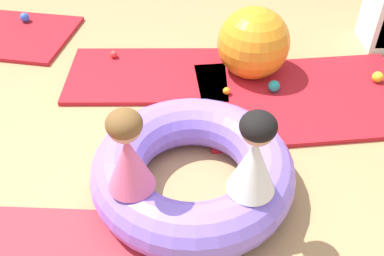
{
  "coord_description": "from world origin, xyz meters",
  "views": [
    {
      "loc": [
        0.09,
        -1.87,
        2.21
      ],
      "look_at": [
        0.14,
        0.26,
        0.36
      ],
      "focal_mm": 40.65,
      "sensor_mm": 36.0,
      "label": 1
    }
  ],
  "objects_px": {
    "play_ball_red": "(114,54)",
    "play_ball_orange": "(227,91)",
    "play_ball_teal": "(274,86)",
    "play_ball_pink": "(237,121)",
    "play_ball_yellow": "(378,77)",
    "inflatable_cushion": "(193,170)",
    "exercise_ball_large": "(253,43)",
    "child_in_white": "(255,155)",
    "play_ball_blue": "(25,17)",
    "child_in_pink": "(128,152)"
  },
  "relations": [
    {
      "from": "play_ball_red",
      "to": "play_ball_orange",
      "type": "xyz_separation_m",
      "value": [
        1.0,
        -0.6,
        -0.0
      ]
    },
    {
      "from": "play_ball_teal",
      "to": "play_ball_red",
      "type": "height_order",
      "value": "play_ball_teal"
    },
    {
      "from": "play_ball_pink",
      "to": "play_ball_yellow",
      "type": "relative_size",
      "value": 1.07
    },
    {
      "from": "play_ball_pink",
      "to": "play_ball_yellow",
      "type": "distance_m",
      "value": 1.39
    },
    {
      "from": "play_ball_pink",
      "to": "play_ball_red",
      "type": "distance_m",
      "value": 1.45
    },
    {
      "from": "inflatable_cushion",
      "to": "exercise_ball_large",
      "type": "bearing_deg",
      "value": 67.57
    },
    {
      "from": "play_ball_pink",
      "to": "child_in_white",
      "type": "bearing_deg",
      "value": -92.33
    },
    {
      "from": "inflatable_cushion",
      "to": "play_ball_blue",
      "type": "distance_m",
      "value": 2.89
    },
    {
      "from": "play_ball_pink",
      "to": "play_ball_teal",
      "type": "bearing_deg",
      "value": 51.51
    },
    {
      "from": "play_ball_red",
      "to": "play_ball_blue",
      "type": "distance_m",
      "value": 1.26
    },
    {
      "from": "inflatable_cushion",
      "to": "play_ball_yellow",
      "type": "relative_size",
      "value": 13.92
    },
    {
      "from": "child_in_white",
      "to": "child_in_pink",
      "type": "bearing_deg",
      "value": -43.96
    },
    {
      "from": "play_ball_yellow",
      "to": "play_ball_blue",
      "type": "height_order",
      "value": "play_ball_blue"
    },
    {
      "from": "child_in_pink",
      "to": "play_ball_teal",
      "type": "relative_size",
      "value": 5.35
    },
    {
      "from": "inflatable_cushion",
      "to": "exercise_ball_large",
      "type": "distance_m",
      "value": 1.46
    },
    {
      "from": "child_in_pink",
      "to": "play_ball_teal",
      "type": "distance_m",
      "value": 1.74
    },
    {
      "from": "child_in_pink",
      "to": "child_in_white",
      "type": "height_order",
      "value": "child_in_white"
    },
    {
      "from": "child_in_pink",
      "to": "play_ball_pink",
      "type": "xyz_separation_m",
      "value": [
        0.71,
        0.85,
        -0.51
      ]
    },
    {
      "from": "child_in_white",
      "to": "play_ball_blue",
      "type": "xyz_separation_m",
      "value": [
        -2.03,
        2.63,
        -0.52
      ]
    },
    {
      "from": "exercise_ball_large",
      "to": "play_ball_teal",
      "type": "bearing_deg",
      "value": -65.05
    },
    {
      "from": "child_in_pink",
      "to": "play_ball_yellow",
      "type": "bearing_deg",
      "value": 93.19
    },
    {
      "from": "play_ball_pink",
      "to": "exercise_ball_large",
      "type": "xyz_separation_m",
      "value": [
        0.2,
        0.77,
        0.22
      ]
    },
    {
      "from": "play_ball_orange",
      "to": "child_in_white",
      "type": "bearing_deg",
      "value": -89.55
    },
    {
      "from": "child_in_white",
      "to": "play_ball_pink",
      "type": "distance_m",
      "value": 1.03
    },
    {
      "from": "play_ball_blue",
      "to": "child_in_pink",
      "type": "bearing_deg",
      "value": -62.29
    },
    {
      "from": "play_ball_teal",
      "to": "child_in_white",
      "type": "bearing_deg",
      "value": -106.3
    },
    {
      "from": "child_in_white",
      "to": "play_ball_red",
      "type": "relative_size",
      "value": 7.97
    },
    {
      "from": "child_in_white",
      "to": "exercise_ball_large",
      "type": "distance_m",
      "value": 1.7
    },
    {
      "from": "child_in_white",
      "to": "play_ball_blue",
      "type": "distance_m",
      "value": 3.36
    },
    {
      "from": "child_in_white",
      "to": "play_ball_teal",
      "type": "bearing_deg",
      "value": -146.82
    },
    {
      "from": "play_ball_blue",
      "to": "play_ball_red",
      "type": "bearing_deg",
      "value": -36.02
    },
    {
      "from": "child_in_white",
      "to": "inflatable_cushion",
      "type": "bearing_deg",
      "value": -84.6
    },
    {
      "from": "play_ball_pink",
      "to": "play_ball_blue",
      "type": "bearing_deg",
      "value": 139.84
    },
    {
      "from": "inflatable_cushion",
      "to": "child_in_pink",
      "type": "bearing_deg",
      "value": -142.79
    },
    {
      "from": "play_ball_teal",
      "to": "exercise_ball_large",
      "type": "distance_m",
      "value": 0.42
    },
    {
      "from": "inflatable_cushion",
      "to": "play_ball_orange",
      "type": "xyz_separation_m",
      "value": [
        0.31,
        0.99,
        -0.1
      ]
    },
    {
      "from": "child_in_white",
      "to": "play_ball_teal",
      "type": "distance_m",
      "value": 1.48
    },
    {
      "from": "play_ball_pink",
      "to": "play_ball_yellow",
      "type": "bearing_deg",
      "value": 23.83
    },
    {
      "from": "play_ball_pink",
      "to": "exercise_ball_large",
      "type": "relative_size",
      "value": 0.16
    },
    {
      "from": "child_in_pink",
      "to": "exercise_ball_large",
      "type": "bearing_deg",
      "value": 118.37
    },
    {
      "from": "exercise_ball_large",
      "to": "inflatable_cushion",
      "type": "bearing_deg",
      "value": -112.43
    },
    {
      "from": "play_ball_blue",
      "to": "exercise_ball_large",
      "type": "relative_size",
      "value": 0.15
    },
    {
      "from": "play_ball_teal",
      "to": "play_ball_orange",
      "type": "height_order",
      "value": "play_ball_teal"
    },
    {
      "from": "play_ball_red",
      "to": "play_ball_orange",
      "type": "height_order",
      "value": "play_ball_red"
    },
    {
      "from": "play_ball_teal",
      "to": "play_ball_orange",
      "type": "distance_m",
      "value": 0.4
    },
    {
      "from": "play_ball_orange",
      "to": "exercise_ball_large",
      "type": "height_order",
      "value": "exercise_ball_large"
    },
    {
      "from": "child_in_pink",
      "to": "exercise_ball_large",
      "type": "xyz_separation_m",
      "value": [
        0.91,
        1.61,
        -0.29
      ]
    },
    {
      "from": "inflatable_cushion",
      "to": "exercise_ball_large",
      "type": "height_order",
      "value": "exercise_ball_large"
    },
    {
      "from": "play_ball_orange",
      "to": "play_ball_pink",
      "type": "bearing_deg",
      "value": -83.52
    },
    {
      "from": "child_in_pink",
      "to": "play_ball_yellow",
      "type": "xyz_separation_m",
      "value": [
        1.97,
        1.41,
        -0.51
      ]
    }
  ]
}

